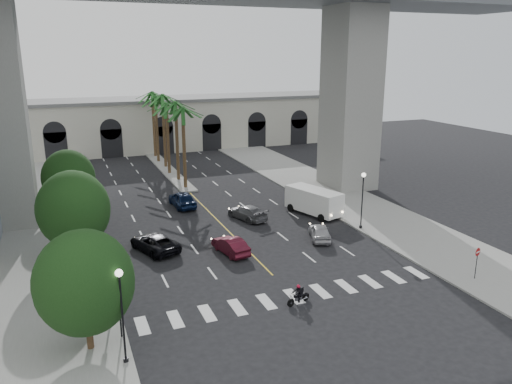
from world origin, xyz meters
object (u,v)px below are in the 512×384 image
at_px(lamp_post_left_far, 91,199).
at_px(car_e, 182,199).
at_px(car_c, 155,243).
at_px(lamp_post_right, 362,196).
at_px(car_d, 247,212).
at_px(pedestrian_a, 50,278).
at_px(traffic_signal_far, 111,270).
at_px(car_a, 320,232).
at_px(do_not_enter_sign, 477,257).
at_px(cargo_van, 314,201).
at_px(car_b, 231,245).
at_px(lamp_post_left_near, 122,308).
at_px(motorcycle_rider, 299,295).
at_px(pedestrian_b, 71,284).
at_px(traffic_signal_near, 119,299).

height_order(lamp_post_left_far, car_e, lamp_post_left_far).
distance_m(lamp_post_left_far, car_c, 7.89).
distance_m(lamp_post_right, car_e, 18.85).
relative_size(car_d, pedestrian_a, 2.43).
relative_size(traffic_signal_far, car_a, 0.92).
bearing_deg(car_e, do_not_enter_sign, 117.50).
bearing_deg(car_c, cargo_van, 172.76).
xyz_separation_m(lamp_post_right, car_a, (-4.68, -0.78, -2.54)).
relative_size(lamp_post_right, car_b, 1.30).
relative_size(lamp_post_left_far, car_b, 1.30).
bearing_deg(lamp_post_left_far, lamp_post_right, -19.33).
relative_size(lamp_post_left_near, motorcycle_rider, 2.96).
height_order(car_b, pedestrian_a, pedestrian_a).
bearing_deg(lamp_post_right, cargo_van, 108.85).
height_order(car_c, pedestrian_b, pedestrian_b).
relative_size(motorcycle_rider, cargo_van, 0.28).
bearing_deg(do_not_enter_sign, car_b, 124.89).
bearing_deg(cargo_van, pedestrian_b, -175.32).
xyz_separation_m(car_a, car_e, (-8.81, 13.73, 0.15)).
bearing_deg(car_b, traffic_signal_far, 19.17).
relative_size(car_a, car_e, 0.82).
height_order(lamp_post_left_near, traffic_signal_near, lamp_post_left_near).
relative_size(lamp_post_right, motorcycle_rider, 2.96).
relative_size(traffic_signal_far, do_not_enter_sign, 1.48).
height_order(lamp_post_left_far, do_not_enter_sign, lamp_post_left_far).
relative_size(lamp_post_left_near, traffic_signal_far, 1.47).
distance_m(lamp_post_right, car_c, 18.76).
height_order(traffic_signal_far, car_a, traffic_signal_far).
distance_m(traffic_signal_near, car_b, 13.82).
height_order(car_e, do_not_enter_sign, do_not_enter_sign).
bearing_deg(car_c, pedestrian_a, 12.26).
xyz_separation_m(car_b, pedestrian_b, (-12.21, -3.09, 0.24)).
height_order(pedestrian_a, pedestrian_b, pedestrian_a).
relative_size(lamp_post_left_far, car_e, 1.10).
relative_size(motorcycle_rider, car_d, 0.38).
bearing_deg(traffic_signal_far, traffic_signal_near, -90.00).
relative_size(car_a, pedestrian_b, 2.59).
bearing_deg(traffic_signal_near, car_e, 68.55).
bearing_deg(traffic_signal_far, motorcycle_rider, -19.60).
bearing_deg(car_a, car_d, -41.50).
bearing_deg(traffic_signal_near, motorcycle_rider, 0.11).
bearing_deg(car_e, motorcycle_rider, 91.20).
bearing_deg(car_d, motorcycle_rider, 63.17).
xyz_separation_m(car_e, pedestrian_b, (-11.62, -16.96, 0.09)).
relative_size(car_d, car_e, 0.97).
xyz_separation_m(lamp_post_left_far, car_d, (14.21, -1.36, -2.53)).
xyz_separation_m(cargo_van, do_not_enter_sign, (3.48, -17.60, 0.35)).
xyz_separation_m(lamp_post_left_near, pedestrian_b, (-2.31, 8.98, -2.30)).
bearing_deg(do_not_enter_sign, lamp_post_right, 80.00).
relative_size(lamp_post_left_near, cargo_van, 0.83).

